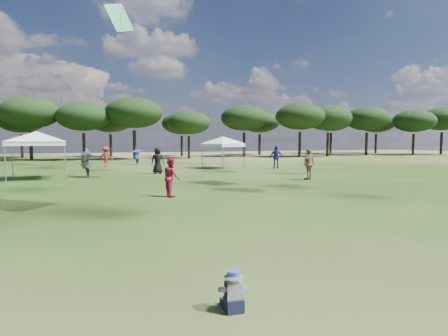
# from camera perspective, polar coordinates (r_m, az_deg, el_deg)

# --- Properties ---
(tree_line) EXTENTS (108.78, 17.63, 7.77)m
(tree_line) POSITION_cam_1_polar(r_m,az_deg,el_deg) (50.52, -14.92, 7.60)
(tree_line) COLOR black
(tree_line) RESTS_ON ground
(tent_left) EXTENTS (6.55, 6.55, 3.21)m
(tent_left) POSITION_cam_1_polar(r_m,az_deg,el_deg) (25.44, -26.65, 4.72)
(tent_left) COLOR gray
(tent_left) RESTS_ON ground
(tent_right) EXTENTS (4.94, 4.94, 2.98)m
(tent_right) POSITION_cam_1_polar(r_m,az_deg,el_deg) (31.53, -0.16, 4.59)
(tent_right) COLOR gray
(tent_right) RESTS_ON ground
(toddler) EXTENTS (0.39, 0.44, 0.58)m
(toddler) POSITION_cam_1_polar(r_m,az_deg,el_deg) (5.53, 1.42, -18.44)
(toddler) COLOR black
(toddler) RESTS_ON ground
(festival_crowd) EXTENTS (30.54, 23.38, 1.91)m
(festival_crowd) POSITION_cam_1_polar(r_m,az_deg,el_deg) (26.26, -22.84, 0.72)
(festival_crowd) COLOR black
(festival_crowd) RESTS_ON ground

